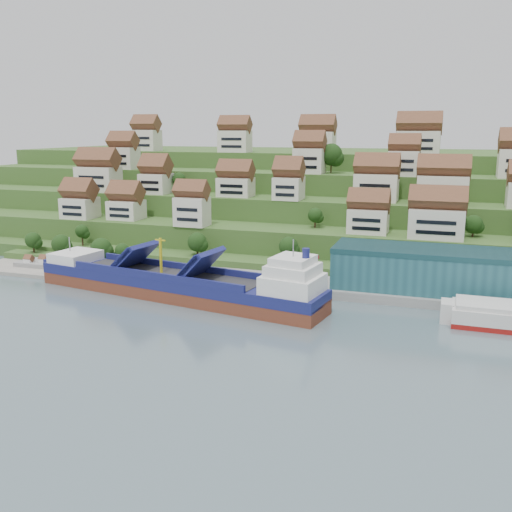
% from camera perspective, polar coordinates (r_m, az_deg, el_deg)
% --- Properties ---
extents(ground, '(300.00, 300.00, 0.00)m').
position_cam_1_polar(ground, '(135.61, -2.66, -4.47)').
color(ground, slate).
rests_on(ground, ground).
extents(quay, '(180.00, 14.00, 2.20)m').
position_cam_1_polar(quay, '(143.71, 7.00, -3.11)').
color(quay, gray).
rests_on(quay, ground).
extents(pebble_beach, '(45.00, 20.00, 1.00)m').
position_cam_1_polar(pebble_beach, '(173.93, -19.26, -1.17)').
color(pebble_beach, gray).
rests_on(pebble_beach, ground).
extents(hillside, '(260.00, 128.00, 31.00)m').
position_cam_1_polar(hillside, '(231.02, 6.71, 5.28)').
color(hillside, '#2D4C1E').
rests_on(hillside, ground).
extents(hillside_village, '(156.81, 64.71, 28.35)m').
position_cam_1_polar(hillside_village, '(187.44, 5.42, 7.84)').
color(hillside_village, silver).
rests_on(hillside_village, ground).
extents(hillside_trees, '(143.41, 62.24, 32.61)m').
position_cam_1_polar(hillside_trees, '(176.02, -0.31, 5.09)').
color(hillside_trees, '#1D3E14').
rests_on(hillside_trees, ground).
extents(warehouse, '(60.00, 15.00, 10.00)m').
position_cam_1_polar(warehouse, '(141.55, 20.02, -1.48)').
color(warehouse, '#245A64').
rests_on(warehouse, quay).
extents(flagpole, '(1.28, 0.16, 8.00)m').
position_cam_1_polar(flagpole, '(137.90, 5.87, -1.27)').
color(flagpole, gray).
rests_on(flagpole, quay).
extents(beach_huts, '(14.40, 3.70, 2.20)m').
position_cam_1_polar(beach_huts, '(173.86, -20.07, -0.69)').
color(beach_huts, white).
rests_on(beach_huts, pebble_beach).
extents(cargo_ship, '(76.95, 24.22, 16.84)m').
position_cam_1_polar(cargo_ship, '(137.70, -7.41, -2.90)').
color(cargo_ship, brown).
rests_on(cargo_ship, ground).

